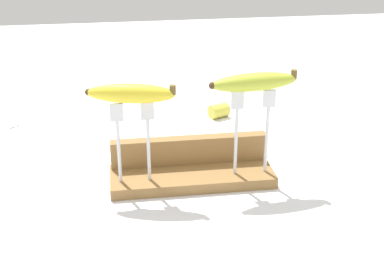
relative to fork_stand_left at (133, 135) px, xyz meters
name	(u,v)px	position (x,y,z in m)	size (l,w,h in m)	color
ground_plane	(192,181)	(0.12, 0.02, -0.12)	(3.00, 3.00, 0.00)	silver
wooden_board	(192,177)	(0.12, 0.02, -0.11)	(0.34, 0.11, 0.02)	olive
board_backstop	(189,150)	(0.12, 0.06, -0.07)	(0.33, 0.03, 0.06)	olive
fork_stand_left	(133,135)	(0.00, 0.00, 0.00)	(0.08, 0.01, 0.17)	silver
fork_stand_right	(252,125)	(0.24, 0.00, 0.01)	(0.09, 0.01, 0.18)	silver
banana_raised_left	(131,93)	(0.00, 0.00, 0.09)	(0.17, 0.07, 0.04)	yellow
banana_raised_right	(254,82)	(0.24, 0.00, 0.10)	(0.18, 0.06, 0.04)	#B2C138
fork_fallen_near	(22,129)	(-0.27, 0.34, -0.12)	(0.14, 0.15, 0.01)	silver
banana_chunk_far	(219,111)	(0.24, 0.35, -0.11)	(0.06, 0.05, 0.04)	#DBD147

